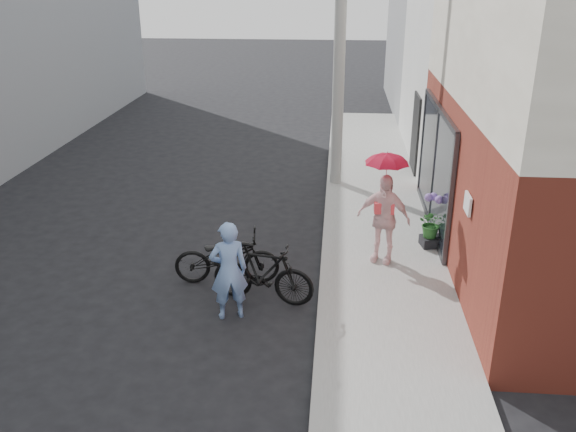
# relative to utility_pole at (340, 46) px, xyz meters

# --- Properties ---
(ground) EXTENTS (80.00, 80.00, 0.00)m
(ground) POSITION_rel_utility_pole_xyz_m (-1.10, -6.00, -3.50)
(ground) COLOR black
(ground) RESTS_ON ground
(sidewalk) EXTENTS (2.20, 24.00, 0.12)m
(sidewalk) POSITION_rel_utility_pole_xyz_m (1.00, -4.00, -3.44)
(sidewalk) COLOR gray
(sidewalk) RESTS_ON ground
(curb) EXTENTS (0.12, 24.00, 0.12)m
(curb) POSITION_rel_utility_pole_xyz_m (-0.16, -4.00, -3.44)
(curb) COLOR #9E9E99
(curb) RESTS_ON ground
(plaster_building) EXTENTS (8.00, 6.00, 7.00)m
(plaster_building) POSITION_rel_utility_pole_xyz_m (6.10, 3.00, 0.00)
(plaster_building) COLOR silver
(plaster_building) RESTS_ON ground
(east_building_far) EXTENTS (8.00, 8.00, 7.00)m
(east_building_far) POSITION_rel_utility_pole_xyz_m (6.10, 10.00, 0.00)
(east_building_far) COLOR gray
(east_building_far) RESTS_ON ground
(utility_pole) EXTENTS (0.28, 0.28, 7.00)m
(utility_pole) POSITION_rel_utility_pole_xyz_m (0.00, 0.00, 0.00)
(utility_pole) COLOR #9E9E99
(utility_pole) RESTS_ON ground
(officer) EXTENTS (0.69, 0.56, 1.65)m
(officer) POSITION_rel_utility_pole_xyz_m (-1.61, -6.43, -2.68)
(officer) COLOR #7699D3
(officer) RESTS_ON ground
(bike_left) EXTENTS (1.90, 0.82, 0.97)m
(bike_left) POSITION_rel_utility_pole_xyz_m (-1.86, -5.29, -3.02)
(bike_left) COLOR black
(bike_left) RESTS_ON ground
(bike_right) EXTENTS (1.81, 0.82, 1.05)m
(bike_right) POSITION_rel_utility_pole_xyz_m (-1.15, -5.91, -2.98)
(bike_right) COLOR black
(bike_right) RESTS_ON ground
(kimono_woman) EXTENTS (1.07, 0.72, 1.69)m
(kimono_woman) POSITION_rel_utility_pole_xyz_m (0.90, -4.41, -2.54)
(kimono_woman) COLOR #FFD5D6
(kimono_woman) RESTS_ON sidewalk
(parasol) EXTENTS (0.76, 0.76, 0.67)m
(parasol) POSITION_rel_utility_pole_xyz_m (0.90, -4.41, -1.36)
(parasol) COLOR red
(parasol) RESTS_ON kimono_woman
(planter) EXTENTS (0.42, 0.42, 0.19)m
(planter) POSITION_rel_utility_pole_xyz_m (1.90, -3.71, -3.29)
(planter) COLOR black
(planter) RESTS_ON sidewalk
(potted_plant) EXTENTS (0.52, 0.45, 0.58)m
(potted_plant) POSITION_rel_utility_pole_xyz_m (1.90, -3.71, -2.90)
(potted_plant) COLOR #2A6327
(potted_plant) RESTS_ON planter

